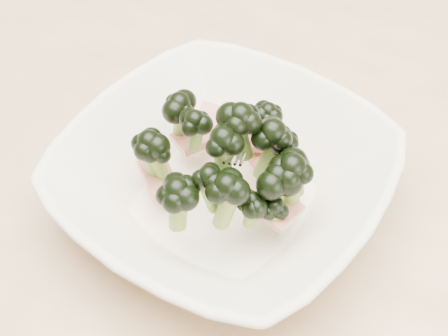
% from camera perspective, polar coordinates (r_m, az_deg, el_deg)
% --- Properties ---
extents(dining_table, '(1.20, 0.80, 0.75)m').
position_cam_1_polar(dining_table, '(0.71, -0.03, -3.21)').
color(dining_table, tan).
rests_on(dining_table, ground).
extents(broccoli_dish, '(0.30, 0.30, 0.13)m').
position_cam_1_polar(broccoli_dish, '(0.56, 0.12, -0.77)').
color(broccoli_dish, '#EFE4CA').
rests_on(broccoli_dish, dining_table).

